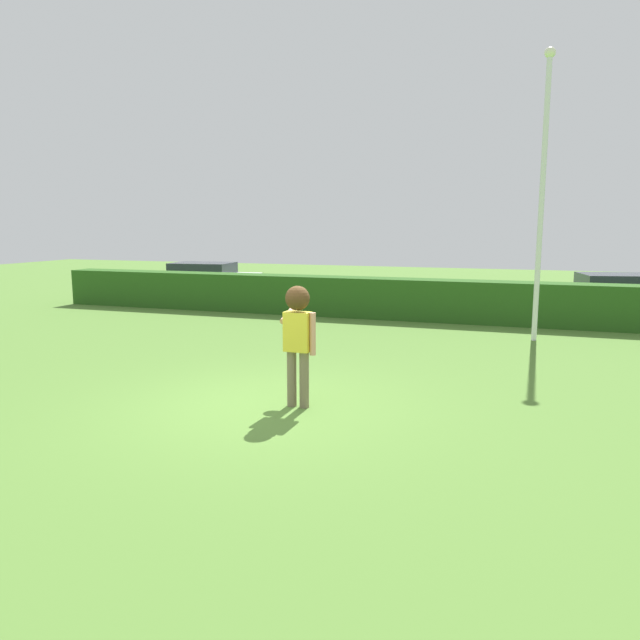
# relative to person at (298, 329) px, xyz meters

# --- Properties ---
(ground_plane) EXTENTS (60.00, 60.00, 0.00)m
(ground_plane) POSITION_rel_person_xyz_m (-0.46, -0.15, -1.16)
(ground_plane) COLOR #537D32
(person) EXTENTS (0.56, 0.77, 1.80)m
(person) POSITION_rel_person_xyz_m (0.00, 0.00, 0.00)
(person) COLOR #786950
(person) RESTS_ON ground
(frisbee) EXTENTS (0.27, 0.27, 0.04)m
(frisbee) POSITION_rel_person_xyz_m (-0.21, 0.49, -0.05)
(frisbee) COLOR #268CE5
(lamppost) EXTENTS (0.24, 0.24, 6.46)m
(lamppost) POSITION_rel_person_xyz_m (3.35, 6.58, 2.39)
(lamppost) COLOR silver
(lamppost) RESTS_ON ground
(hedge_row) EXTENTS (21.82, 0.90, 1.15)m
(hedge_row) POSITION_rel_person_xyz_m (-0.46, 8.79, -0.59)
(hedge_row) COLOR #28571A
(hedge_row) RESTS_ON ground
(parked_car_white) EXTENTS (4.34, 2.11, 1.25)m
(parked_car_white) POSITION_rel_person_xyz_m (-8.42, 11.92, -0.48)
(parked_car_white) COLOR white
(parked_car_white) RESTS_ON ground
(parked_car_green) EXTENTS (4.45, 2.50, 1.25)m
(parked_car_green) POSITION_rel_person_xyz_m (5.72, 11.23, -0.48)
(parked_car_green) COLOR #1E6633
(parked_car_green) RESTS_ON ground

